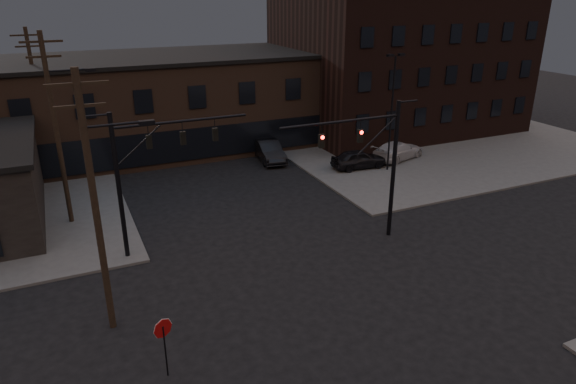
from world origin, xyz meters
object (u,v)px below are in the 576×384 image
(traffic_signal_far, at_px, (142,167))
(parked_car_lot_b, at_px, (398,150))
(car_crossing, at_px, (269,151))
(traffic_signal_near, at_px, (377,158))
(parked_car_lot_a, at_px, (359,159))
(stop_sign, at_px, (164,334))

(traffic_signal_far, bearing_deg, parked_car_lot_b, 19.78)
(traffic_signal_far, xyz_separation_m, car_crossing, (12.22, 12.54, -4.18))
(traffic_signal_near, height_order, parked_car_lot_b, traffic_signal_near)
(parked_car_lot_a, distance_m, car_crossing, 7.66)
(traffic_signal_far, xyz_separation_m, parked_car_lot_b, (22.07, 7.94, -4.11))
(car_crossing, bearing_deg, parked_car_lot_a, -36.09)
(traffic_signal_near, bearing_deg, traffic_signal_far, 163.83)
(parked_car_lot_b, xyz_separation_m, car_crossing, (-9.86, 4.61, -0.06))
(parked_car_lot_a, height_order, car_crossing, car_crossing)
(parked_car_lot_a, relative_size, car_crossing, 0.87)
(traffic_signal_far, height_order, car_crossing, traffic_signal_far)
(parked_car_lot_a, bearing_deg, traffic_signal_near, 156.31)
(stop_sign, height_order, parked_car_lot_a, stop_sign)
(car_crossing, bearing_deg, traffic_signal_far, -127.55)
(parked_car_lot_a, xyz_separation_m, car_crossing, (-5.62, 5.20, -0.07))
(traffic_signal_far, height_order, parked_car_lot_b, traffic_signal_far)
(parked_car_lot_b, bearing_deg, stop_sign, 109.69)
(traffic_signal_far, height_order, parked_car_lot_a, traffic_signal_far)
(parked_car_lot_a, bearing_deg, car_crossing, 51.52)
(parked_car_lot_b, relative_size, car_crossing, 1.02)
(stop_sign, distance_m, parked_car_lot_a, 25.82)
(parked_car_lot_a, relative_size, parked_car_lot_b, 0.85)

